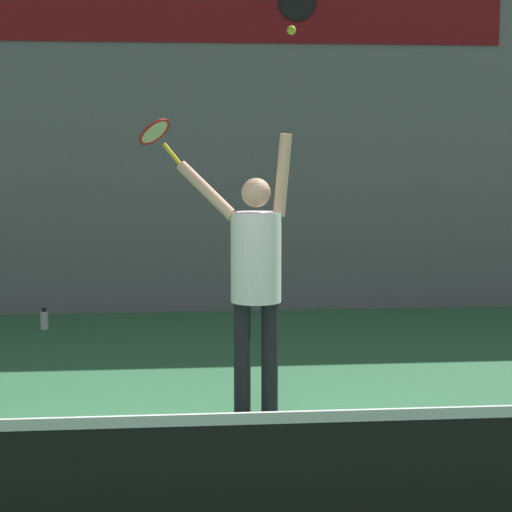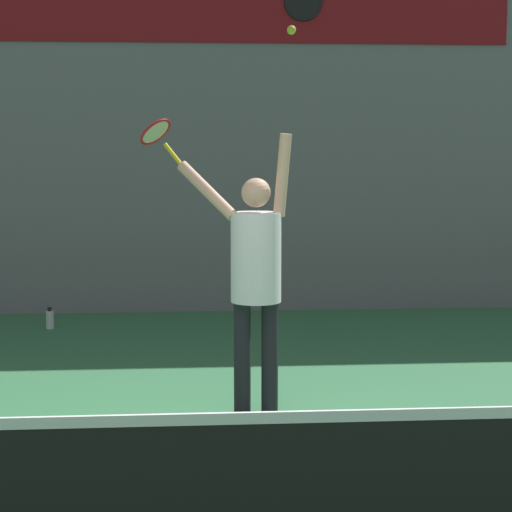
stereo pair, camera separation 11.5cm
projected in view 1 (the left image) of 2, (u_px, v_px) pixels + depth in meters
ground_plane at (209, 502)px, 5.42m from camera, size 18.00×18.00×0.00m
back_wall at (186, 108)px, 11.24m from camera, size 18.00×0.10×5.00m
sponsor_banner at (185, 0)px, 11.02m from camera, size 7.72×0.02×0.98m
scoreboard_clock at (297, 2)px, 11.12m from camera, size 0.47×0.04×0.47m
tennis_player at (255, 267)px, 7.07m from camera, size 0.89×0.56×2.16m
tennis_racket at (156, 134)px, 7.33m from camera, size 0.40×0.36×0.38m
tennis_ball at (291, 30)px, 6.85m from camera, size 0.07×0.07×0.07m
water_bottle at (44, 320)px, 10.40m from camera, size 0.09×0.09×0.24m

